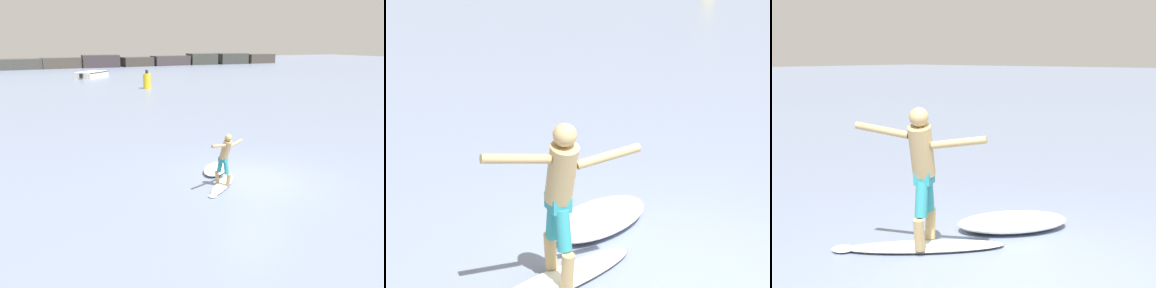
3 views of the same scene
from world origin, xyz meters
TOP-DOWN VIEW (x-y plane):
  - ground_plane at (0.00, 0.00)m, footprint 200.00×200.00m
  - surfboard at (-1.31, -0.08)m, footprint 1.80×1.73m
  - surfer at (-1.25, -0.13)m, footprint 1.50×0.85m
  - wave_foam_at_tail at (-0.87, 1.28)m, footprint 1.59×1.71m

SIDE VIEW (x-z plane):
  - ground_plane at x=0.00m, z-range 0.00..0.00m
  - surfboard at x=-1.31m, z-range -0.07..0.14m
  - wave_foam_at_tail at x=-0.87m, z-range 0.00..0.22m
  - surfer at x=-1.25m, z-range 0.22..1.95m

